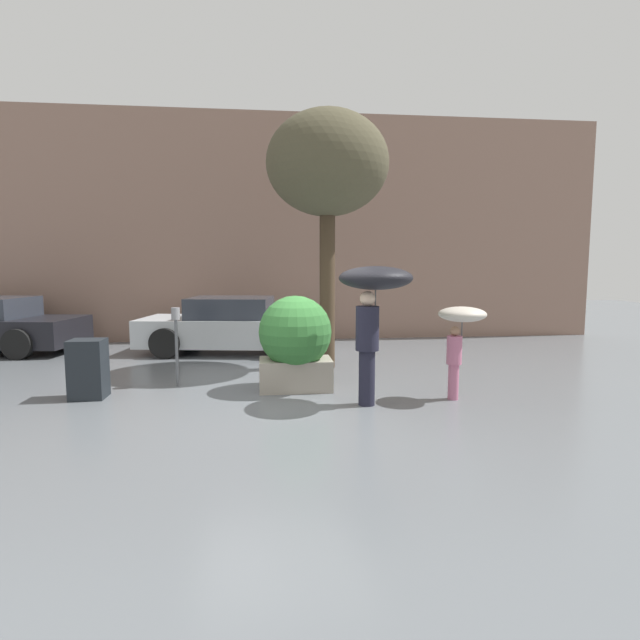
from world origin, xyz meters
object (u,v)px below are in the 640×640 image
at_px(planter_box, 295,340).
at_px(street_tree, 327,167).
at_px(person_adult, 374,294).
at_px(parking_meter, 176,330).
at_px(parked_car_near, 231,326).
at_px(person_child, 460,326).
at_px(newspaper_box, 88,369).

distance_m(planter_box, street_tree, 3.59).
relative_size(person_adult, parking_meter, 1.52).
xyz_separation_m(parked_car_near, street_tree, (2.01, -1.99, 3.28)).
bearing_deg(person_child, planter_box, 171.68).
xyz_separation_m(planter_box, newspaper_box, (-3.16, -0.19, -0.36)).
height_order(street_tree, parking_meter, street_tree).
distance_m(person_adult, person_child, 1.43).
distance_m(parked_car_near, parking_meter, 3.32).
distance_m(planter_box, parking_meter, 2.01).
height_order(person_adult, newspaper_box, person_adult).
height_order(person_child, parked_car_near, person_child).
xyz_separation_m(planter_box, parked_car_near, (-1.27, 3.69, -0.21)).
xyz_separation_m(person_adult, parked_car_near, (-2.34, 4.66, -1.00)).
relative_size(person_adult, person_child, 1.43).
distance_m(person_child, street_tree, 4.14).
bearing_deg(person_child, street_tree, 134.65).
bearing_deg(newspaper_box, planter_box, 3.40).
distance_m(person_adult, street_tree, 3.53).
distance_m(parked_car_near, street_tree, 4.33).
bearing_deg(street_tree, planter_box, -113.16).
bearing_deg(person_child, parking_meter, 174.71).
height_order(planter_box, person_adult, person_adult).
relative_size(planter_box, newspaper_box, 1.70).
relative_size(person_adult, parked_car_near, 0.47).
bearing_deg(parked_car_near, person_child, -132.65).
xyz_separation_m(parked_car_near, newspaper_box, (-1.88, -3.88, -0.15)).
bearing_deg(newspaper_box, person_adult, -10.46).
relative_size(person_child, parked_car_near, 0.33).
relative_size(parked_car_near, parking_meter, 3.26).
height_order(person_adult, person_child, person_adult).
bearing_deg(newspaper_box, person_child, -7.08).
height_order(person_adult, parking_meter, person_adult).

